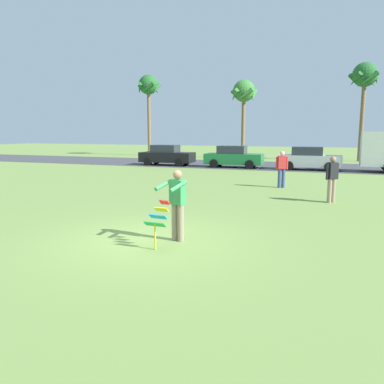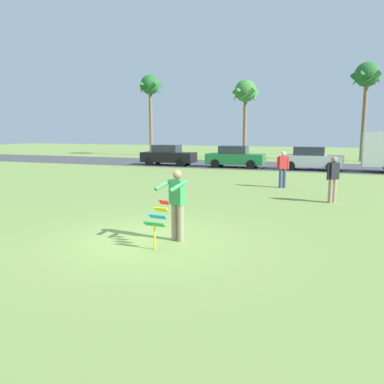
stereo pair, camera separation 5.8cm
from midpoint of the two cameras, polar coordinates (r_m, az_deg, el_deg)
ground_plane at (r=9.44m, az=-6.53°, el=-7.19°), size 120.00×120.00×0.00m
road_strip at (r=30.16m, az=12.59°, el=3.85°), size 120.00×8.00×0.01m
person_kite_flyer at (r=9.12m, az=-2.10°, el=-1.56°), size 0.68×0.75×1.73m
kite_held at (r=8.65m, az=-4.93°, el=-3.89°), size 0.52×0.64×1.06m
parked_car_black at (r=30.02m, az=-3.53°, el=5.50°), size 4.23×1.90×1.60m
parked_car_green at (r=28.26m, az=6.52°, el=5.24°), size 4.25×1.92×1.60m
parked_car_silver at (r=27.46m, az=17.42°, el=4.77°), size 4.21×1.86×1.60m
palm_tree_left_near at (r=42.87m, az=-6.24°, el=15.21°), size 2.58×2.71×8.69m
palm_tree_right_near at (r=38.11m, az=8.08°, el=14.36°), size 2.58×2.71×7.55m
palm_tree_centre_far at (r=37.38m, az=24.78°, el=15.16°), size 2.58×2.71×8.54m
person_walker_near at (r=15.01m, az=20.50°, el=1.99°), size 0.44×0.41×1.73m
person_walker_far at (r=18.38m, az=13.56°, el=3.51°), size 0.55×0.32×1.73m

